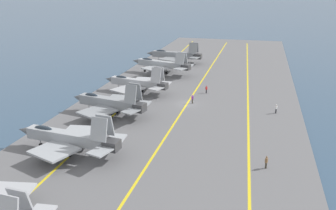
{
  "coord_description": "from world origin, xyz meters",
  "views": [
    {
      "loc": [
        -65.56,
        -13.13,
        23.19
      ],
      "look_at": [
        -8.61,
        1.66,
        2.9
      ],
      "focal_mm": 38.0,
      "sensor_mm": 36.0,
      "label": 1
    }
  ],
  "objects_px": {
    "crew_purple_vest": "(192,99)",
    "crew_white_vest": "(276,108)",
    "parked_jet_second": "(69,138)",
    "parked_jet_fourth": "(137,83)",
    "crew_red_vest": "(206,89)",
    "parked_jet_third": "(109,102)",
    "parked_jet_sixth": "(175,55)",
    "parked_jet_fifth": "(161,64)",
    "crew_brown_vest": "(266,162)"
  },
  "relations": [
    {
      "from": "parked_jet_second",
      "to": "crew_red_vest",
      "type": "height_order",
      "value": "parked_jet_second"
    },
    {
      "from": "crew_brown_vest",
      "to": "parked_jet_third",
      "type": "bearing_deg",
      "value": 64.28
    },
    {
      "from": "parked_jet_sixth",
      "to": "parked_jet_fifth",
      "type": "bearing_deg",
      "value": 179.95
    },
    {
      "from": "parked_jet_sixth",
      "to": "crew_brown_vest",
      "type": "bearing_deg",
      "value": -156.01
    },
    {
      "from": "parked_jet_fifth",
      "to": "crew_purple_vest",
      "type": "relative_size",
      "value": 9.57
    },
    {
      "from": "parked_jet_third",
      "to": "parked_jet_fifth",
      "type": "bearing_deg",
      "value": -1.79
    },
    {
      "from": "parked_jet_third",
      "to": "crew_red_vest",
      "type": "bearing_deg",
      "value": -40.28
    },
    {
      "from": "parked_jet_second",
      "to": "parked_jet_fourth",
      "type": "distance_m",
      "value": 29.63
    },
    {
      "from": "parked_jet_sixth",
      "to": "crew_purple_vest",
      "type": "height_order",
      "value": "parked_jet_sixth"
    },
    {
      "from": "parked_jet_sixth",
      "to": "crew_brown_vest",
      "type": "relative_size",
      "value": 10.01
    },
    {
      "from": "parked_jet_fifth",
      "to": "crew_brown_vest",
      "type": "bearing_deg",
      "value": -149.44
    },
    {
      "from": "parked_jet_sixth",
      "to": "crew_white_vest",
      "type": "height_order",
      "value": "parked_jet_sixth"
    },
    {
      "from": "parked_jet_third",
      "to": "crew_red_vest",
      "type": "height_order",
      "value": "parked_jet_third"
    },
    {
      "from": "parked_jet_fourth",
      "to": "crew_white_vest",
      "type": "relative_size",
      "value": 8.98
    },
    {
      "from": "parked_jet_sixth",
      "to": "crew_red_vest",
      "type": "xyz_separation_m",
      "value": [
        -28.66,
        -14.0,
        -1.44
      ]
    },
    {
      "from": "parked_jet_fifth",
      "to": "parked_jet_second",
      "type": "bearing_deg",
      "value": 179.58
    },
    {
      "from": "crew_purple_vest",
      "to": "parked_jet_second",
      "type": "bearing_deg",
      "value": 153.54
    },
    {
      "from": "crew_white_vest",
      "to": "parked_jet_third",
      "type": "bearing_deg",
      "value": 105.95
    },
    {
      "from": "crew_red_vest",
      "to": "parked_jet_third",
      "type": "bearing_deg",
      "value": 139.72
    },
    {
      "from": "crew_brown_vest",
      "to": "crew_purple_vest",
      "type": "bearing_deg",
      "value": 31.28
    },
    {
      "from": "crew_purple_vest",
      "to": "crew_white_vest",
      "type": "xyz_separation_m",
      "value": [
        -1.67,
        -15.97,
        -0.05
      ]
    },
    {
      "from": "parked_jet_sixth",
      "to": "crew_white_vest",
      "type": "xyz_separation_m",
      "value": [
        -37.98,
        -28.34,
        -1.43
      ]
    },
    {
      "from": "parked_jet_third",
      "to": "parked_jet_fifth",
      "type": "distance_m",
      "value": 31.72
    },
    {
      "from": "parked_jet_second",
      "to": "parked_jet_fourth",
      "type": "relative_size",
      "value": 1.09
    },
    {
      "from": "parked_jet_fifth",
      "to": "crew_red_vest",
      "type": "bearing_deg",
      "value": -134.97
    },
    {
      "from": "parked_jet_sixth",
      "to": "crew_purple_vest",
      "type": "distance_m",
      "value": 38.38
    },
    {
      "from": "parked_jet_fifth",
      "to": "parked_jet_sixth",
      "type": "distance_m",
      "value": 14.66
    },
    {
      "from": "crew_purple_vest",
      "to": "crew_red_vest",
      "type": "height_order",
      "value": "crew_purple_vest"
    },
    {
      "from": "parked_jet_fourth",
      "to": "crew_brown_vest",
      "type": "bearing_deg",
      "value": -135.19
    },
    {
      "from": "parked_jet_second",
      "to": "crew_brown_vest",
      "type": "distance_m",
      "value": 27.02
    },
    {
      "from": "crew_red_vest",
      "to": "crew_white_vest",
      "type": "distance_m",
      "value": 17.1
    },
    {
      "from": "crew_red_vest",
      "to": "crew_purple_vest",
      "type": "bearing_deg",
      "value": 167.97
    },
    {
      "from": "parked_jet_sixth",
      "to": "crew_white_vest",
      "type": "bearing_deg",
      "value": -143.27
    },
    {
      "from": "parked_jet_third",
      "to": "crew_purple_vest",
      "type": "distance_m",
      "value": 16.79
    },
    {
      "from": "parked_jet_second",
      "to": "crew_white_vest",
      "type": "xyz_separation_m",
      "value": [
        23.91,
        -28.7,
        -1.34
      ]
    },
    {
      "from": "parked_jet_fourth",
      "to": "parked_jet_third",
      "type": "bearing_deg",
      "value": 178.59
    },
    {
      "from": "crew_purple_vest",
      "to": "crew_white_vest",
      "type": "bearing_deg",
      "value": -95.97
    },
    {
      "from": "parked_jet_fifth",
      "to": "crew_red_vest",
      "type": "height_order",
      "value": "parked_jet_fifth"
    },
    {
      "from": "parked_jet_fourth",
      "to": "parked_jet_sixth",
      "type": "bearing_deg",
      "value": -1.16
    },
    {
      "from": "parked_jet_second",
      "to": "crew_purple_vest",
      "type": "relative_size",
      "value": 9.25
    },
    {
      "from": "parked_jet_sixth",
      "to": "crew_purple_vest",
      "type": "relative_size",
      "value": 9.59
    },
    {
      "from": "crew_white_vest",
      "to": "crew_purple_vest",
      "type": "bearing_deg",
      "value": 84.03
    },
    {
      "from": "parked_jet_fourth",
      "to": "parked_jet_sixth",
      "type": "distance_m",
      "value": 32.26
    },
    {
      "from": "parked_jet_third",
      "to": "parked_jet_fourth",
      "type": "height_order",
      "value": "parked_jet_third"
    },
    {
      "from": "parked_jet_second",
      "to": "crew_red_vest",
      "type": "bearing_deg",
      "value": -23.37
    },
    {
      "from": "parked_jet_fourth",
      "to": "parked_jet_second",
      "type": "bearing_deg",
      "value": -179.43
    },
    {
      "from": "crew_purple_vest",
      "to": "crew_red_vest",
      "type": "relative_size",
      "value": 1.06
    },
    {
      "from": "crew_white_vest",
      "to": "crew_brown_vest",
      "type": "xyz_separation_m",
      "value": [
        -21.65,
        1.8,
        0.01
      ]
    },
    {
      "from": "parked_jet_fifth",
      "to": "parked_jet_sixth",
      "type": "height_order",
      "value": "parked_jet_sixth"
    },
    {
      "from": "parked_jet_sixth",
      "to": "parked_jet_second",
      "type": "bearing_deg",
      "value": 179.67
    }
  ]
}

